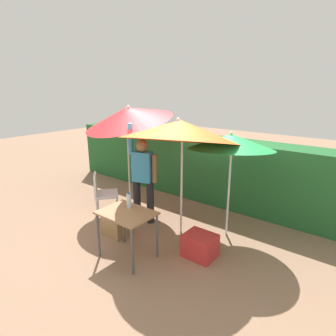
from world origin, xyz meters
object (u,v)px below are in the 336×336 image
umbrella_orange (128,115)px  bottle_water (129,201)px  umbrella_yellow (180,131)px  cooler_box (200,246)px  person_vendor (143,175)px  umbrella_rainbow (231,142)px  crate_cardboard (116,226)px  folding_table (127,218)px  chair_plastic (103,192)px

umbrella_orange → bottle_water: bearing=-45.1°
umbrella_yellow → cooler_box: umbrella_yellow is taller
umbrella_orange → person_vendor: umbrella_orange is taller
umbrella_yellow → cooler_box: bearing=-31.5°
umbrella_rainbow → bottle_water: umbrella_rainbow is taller
umbrella_rainbow → crate_cardboard: (-1.54, -1.17, -1.51)m
umbrella_orange → folding_table: bearing=-46.2°
person_vendor → folding_table: size_ratio=2.35×
umbrella_rainbow → umbrella_yellow: size_ratio=0.83×
cooler_box → bottle_water: bottle_water is taller
person_vendor → bottle_water: 1.04m
umbrella_rainbow → cooler_box: bearing=-90.2°
chair_plastic → folding_table: 1.57m
umbrella_orange → crate_cardboard: (0.69, -1.05, -1.81)m
person_vendor → cooler_box: bearing=-13.2°
bottle_water → cooler_box: bearing=29.9°
person_vendor → chair_plastic: (-0.78, -0.34, -0.42)m
person_vendor → folding_table: bearing=-58.9°
umbrella_rainbow → bottle_water: (-0.95, -1.40, -0.80)m
umbrella_rainbow → person_vendor: bearing=-161.0°
umbrella_orange → cooler_box: 2.94m
cooler_box → crate_cardboard: 1.57m
crate_cardboard → bottle_water: size_ratio=1.79×
crate_cardboard → umbrella_yellow: bearing=41.7°
umbrella_yellow → crate_cardboard: (-0.83, -0.74, -1.67)m
umbrella_rainbow → bottle_water: bearing=-124.1°
cooler_box → bottle_water: (-0.95, -0.54, 0.68)m
umbrella_yellow → person_vendor: umbrella_yellow is taller
chair_plastic → person_vendor: bearing=23.2°
person_vendor → chair_plastic: person_vendor is taller
crate_cardboard → bottle_water: bearing=-21.9°
umbrella_orange → crate_cardboard: 2.20m
umbrella_rainbow → person_vendor: 1.73m
umbrella_orange → umbrella_rainbow: bearing=3.0°
umbrella_orange → bottle_water: 2.12m
crate_cardboard → bottle_water: (0.59, -0.24, 0.71)m
chair_plastic → umbrella_rainbow: bearing=20.5°
umbrella_yellow → chair_plastic: size_ratio=2.54×
person_vendor → crate_cardboard: bearing=-94.8°
umbrella_orange → bottle_water: umbrella_orange is taller
umbrella_orange → cooler_box: (2.23, -0.74, -1.78)m
crate_cardboard → umbrella_orange: bearing=123.4°
umbrella_yellow → bottle_water: size_ratio=9.41×
umbrella_rainbow → bottle_water: 1.87m
person_vendor → bottle_water: size_ratio=7.83×
crate_cardboard → person_vendor: bearing=85.2°
umbrella_yellow → umbrella_rainbow: bearing=31.0°
umbrella_yellow → crate_cardboard: bearing=-138.3°
person_vendor → crate_cardboard: size_ratio=4.37×
umbrella_orange → crate_cardboard: size_ratio=5.48×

